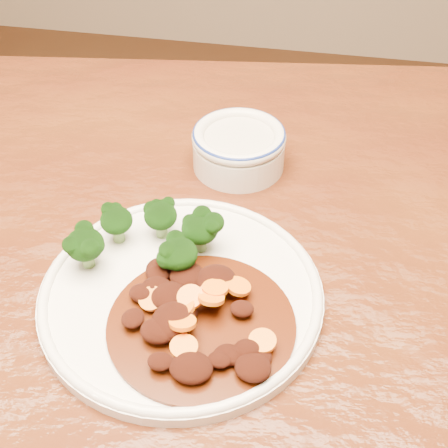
# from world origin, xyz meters

# --- Properties ---
(dining_table) EXTENTS (1.61, 1.09, 0.75)m
(dining_table) POSITION_xyz_m (-0.00, 0.00, 0.67)
(dining_table) COLOR #50270E
(dining_table) RESTS_ON ground
(dinner_plate) EXTENTS (0.27, 0.27, 0.02)m
(dinner_plate) POSITION_xyz_m (0.05, -0.02, 0.76)
(dinner_plate) COLOR white
(dinner_plate) RESTS_ON dining_table
(broccoli_florets) EXTENTS (0.14, 0.09, 0.04)m
(broccoli_florets) POSITION_xyz_m (0.00, 0.02, 0.79)
(broccoli_florets) COLOR #658C48
(broccoli_florets) RESTS_ON dinner_plate
(mince_stew) EXTENTS (0.17, 0.17, 0.03)m
(mince_stew) POSITION_xyz_m (0.07, -0.05, 0.77)
(mince_stew) COLOR #411D07
(mince_stew) RESTS_ON dinner_plate
(dip_bowl) EXTENTS (0.11, 0.11, 0.05)m
(dip_bowl) POSITION_xyz_m (0.06, 0.20, 0.78)
(dip_bowl) COLOR silver
(dip_bowl) RESTS_ON dining_table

